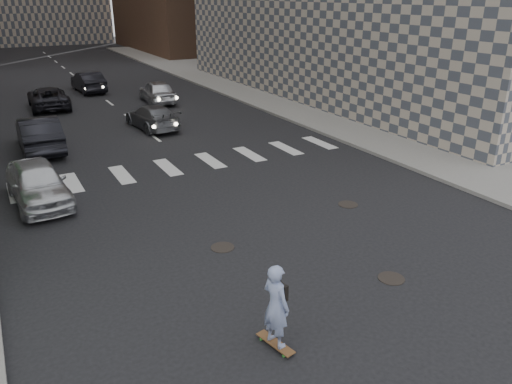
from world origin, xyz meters
TOP-DOWN VIEW (x-y plane):
  - ground at (0.00, 0.00)m, footprint 160.00×160.00m
  - sidewalk_right at (14.50, 20.00)m, footprint 13.00×80.00m
  - manhole_a at (1.20, -2.50)m, footprint 0.70×0.70m
  - manhole_b at (-2.00, 1.20)m, footprint 0.70×0.70m
  - manhole_c at (3.30, 2.00)m, footprint 0.70×0.70m
  - skateboarder at (-2.88, -3.39)m, footprint 0.59×1.03m
  - silver_sedan at (-6.32, 7.43)m, footprint 2.10×4.54m
  - traffic_car_a at (-5.49, 14.28)m, footprint 1.76×5.03m
  - traffic_car_b at (0.50, 15.82)m, footprint 2.22×4.64m
  - traffic_car_c at (-3.86, 24.03)m, footprint 2.47×5.09m
  - traffic_car_d at (2.97, 22.49)m, footprint 2.10×4.63m
  - traffic_car_e at (-0.40, 28.78)m, footprint 1.93×4.72m

SIDE VIEW (x-z plane):
  - ground at x=0.00m, z-range 0.00..0.00m
  - manhole_a at x=1.20m, z-range 0.00..0.02m
  - manhole_b at x=-2.00m, z-range 0.00..0.02m
  - manhole_c at x=3.30m, z-range 0.00..0.02m
  - sidewalk_right at x=14.50m, z-range 0.00..0.15m
  - traffic_car_b at x=0.50m, z-range 0.00..1.31m
  - traffic_car_c at x=-3.86m, z-range 0.00..1.39m
  - silver_sedan at x=-6.32m, z-range 0.00..1.51m
  - traffic_car_e at x=-0.40m, z-range 0.00..1.52m
  - traffic_car_d at x=2.97m, z-range 0.00..1.54m
  - traffic_car_a at x=-5.49m, z-range 0.00..1.66m
  - skateboarder at x=-2.88m, z-range 0.05..2.04m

